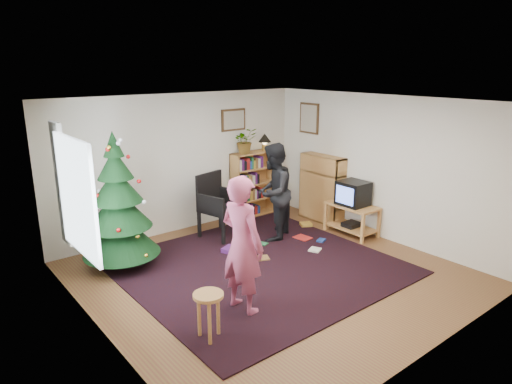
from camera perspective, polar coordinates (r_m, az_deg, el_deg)
floor at (r=6.84m, az=1.88°, el=-10.18°), size 5.00×5.00×0.00m
ceiling at (r=6.17m, az=2.09°, el=11.19°), size 5.00×5.00×0.00m
wall_back at (r=8.39m, az=-9.25°, el=3.57°), size 5.00×0.02×2.50m
wall_front at (r=4.88m, az=21.61°, el=-6.29°), size 5.00×0.02×2.50m
wall_left at (r=5.19m, az=-19.49°, el=-4.76°), size 0.02×5.00×2.50m
wall_right at (r=8.20m, az=15.36°, el=2.93°), size 0.02×5.00×2.50m
rug at (r=7.04m, az=0.27°, el=-9.28°), size 3.80×3.60×0.02m
window_pane at (r=5.68m, az=-21.50°, el=-0.59°), size 0.04×1.20×1.40m
curtain at (r=6.34m, az=-23.11°, el=0.87°), size 0.06×0.35×1.60m
picture_back at (r=8.87m, az=-2.84°, el=9.00°), size 0.55×0.03×0.42m
picture_right at (r=9.18m, az=6.67°, el=9.14°), size 0.03×0.50×0.60m
christmas_tree at (r=7.05m, az=-16.78°, el=-2.48°), size 1.15×1.15×2.08m
bookshelf_back at (r=9.22m, az=-0.37°, el=1.14°), size 0.95×0.30×1.30m
bookshelf_right at (r=8.96m, az=8.26°, el=0.54°), size 0.30×0.95×1.30m
tv_stand at (r=8.43m, az=11.88°, el=-3.02°), size 0.51×0.92×0.55m
crt_tv at (r=8.30m, az=12.04°, el=-0.15°), size 0.46×0.49×0.43m
armchair at (r=8.13m, az=-4.85°, el=-1.25°), size 0.76×0.76×1.14m
stool at (r=5.19m, az=-5.95°, el=-13.77°), size 0.34×0.34×0.57m
person_standing at (r=5.57m, az=-1.73°, el=-6.63°), size 0.50×0.69×1.74m
person_by_chair at (r=7.87m, az=2.16°, el=-0.02°), size 1.04×0.98×1.70m
potted_plant at (r=8.92m, az=-1.39°, el=6.44°), size 0.52×0.47×0.50m
table_lamp at (r=9.23m, az=1.09°, el=6.64°), size 0.26×0.26×0.34m
floor_clutter at (r=7.86m, az=3.90°, el=-6.32°), size 2.03×1.15×0.08m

